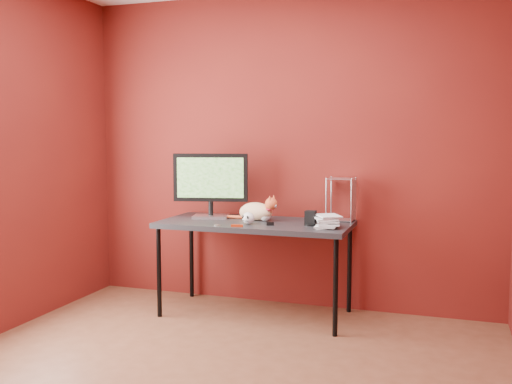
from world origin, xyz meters
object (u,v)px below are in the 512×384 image
(cat, at_px, (257,211))
(book_stack, at_px, (318,157))
(skull_mug, at_px, (248,218))
(speaker, at_px, (311,219))
(monitor, at_px, (211,182))
(desk, at_px, (255,228))

(cat, distance_m, book_stack, 0.73)
(cat, relative_size, skull_mug, 4.46)
(speaker, height_order, book_stack, book_stack)
(monitor, height_order, speaker, monitor)
(skull_mug, height_order, book_stack, book_stack)
(book_stack, bearing_deg, speaker, 135.38)
(cat, relative_size, speaker, 3.97)
(monitor, relative_size, skull_mug, 6.05)
(skull_mug, xyz_separation_m, speaker, (0.46, 0.10, 0.00))
(cat, bearing_deg, book_stack, 1.22)
(desk, relative_size, monitor, 2.49)
(speaker, xyz_separation_m, book_stack, (0.07, -0.07, 0.47))
(desk, height_order, skull_mug, skull_mug)
(skull_mug, distance_m, book_stack, 0.71)
(monitor, bearing_deg, desk, -25.02)
(skull_mug, xyz_separation_m, book_stack, (0.53, 0.04, 0.47))
(desk, height_order, speaker, speaker)
(cat, bearing_deg, speaker, 5.86)
(skull_mug, bearing_deg, cat, 107.36)
(monitor, height_order, book_stack, book_stack)
(desk, distance_m, cat, 0.15)
(skull_mug, relative_size, speaker, 0.89)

